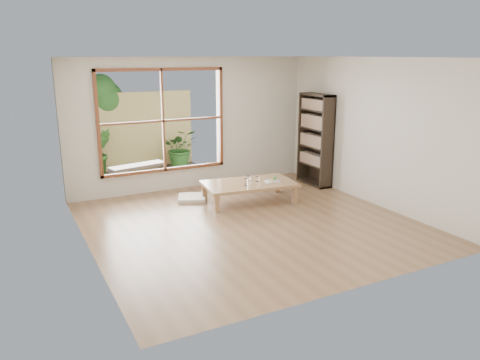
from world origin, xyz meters
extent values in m
plane|color=#8F6A47|center=(0.00, 0.00, 0.00)|extent=(5.00, 5.00, 0.00)
cube|color=#9D764C|center=(0.54, 1.01, 0.34)|extent=(1.76, 1.13, 0.05)
cube|color=#9D764C|center=(-0.25, 0.73, 0.16)|extent=(0.09, 0.09, 0.31)
cube|color=#9D764C|center=(-0.15, 1.49, 0.16)|extent=(0.09, 0.09, 0.31)
cube|color=#9D764C|center=(1.23, 0.54, 0.16)|extent=(0.09, 0.09, 0.31)
cube|color=#9D764C|center=(1.33, 1.30, 0.16)|extent=(0.09, 0.09, 0.31)
cube|color=white|center=(-0.37, 1.59, 0.04)|extent=(0.65, 0.65, 0.07)
cube|color=#2D2319|center=(2.33, 1.45, 0.94)|extent=(0.30, 0.85, 1.88)
cylinder|color=silver|center=(0.40, 0.86, 0.43)|extent=(0.07, 0.07, 0.12)
cylinder|color=silver|center=(0.71, 1.00, 0.41)|extent=(0.07, 0.07, 0.09)
cylinder|color=silver|center=(0.57, 1.10, 0.41)|extent=(0.08, 0.08, 0.10)
cylinder|color=silver|center=(0.47, 0.98, 0.41)|extent=(0.07, 0.07, 0.08)
cube|color=white|center=(0.95, 0.86, 0.37)|extent=(0.28, 0.22, 0.02)
sphere|color=#3A7F33|center=(1.02, 0.90, 0.41)|extent=(0.07, 0.07, 0.07)
cube|color=gold|center=(0.92, 0.82, 0.39)|extent=(0.05, 0.04, 0.02)
cube|color=beige|center=(0.89, 0.89, 0.39)|extent=(0.06, 0.05, 0.02)
cylinder|color=silver|center=(0.98, 0.81, 0.39)|extent=(0.15, 0.03, 0.01)
cube|color=#332B25|center=(-0.60, 3.56, 0.00)|extent=(2.80, 2.00, 0.05)
cube|color=#2D2319|center=(-0.94, 3.20, 0.38)|extent=(1.24, 0.60, 0.05)
cube|color=#2D2319|center=(-1.46, 2.94, 0.19)|extent=(0.07, 0.07, 0.33)
cube|color=#2D2319|center=(-1.52, 3.21, 0.19)|extent=(0.07, 0.07, 0.33)
cube|color=#2D2319|center=(-0.37, 3.19, 0.19)|extent=(0.07, 0.07, 0.33)
cube|color=#2D2319|center=(-0.43, 3.45, 0.19)|extent=(0.07, 0.07, 0.33)
cube|color=tan|center=(-0.60, 4.56, 0.90)|extent=(2.80, 0.06, 1.80)
imported|color=#25561F|center=(0.38, 4.17, 0.48)|extent=(0.98, 0.90, 0.90)
imported|color=#25561F|center=(-1.53, 4.14, 0.55)|extent=(0.63, 0.54, 1.05)
cylinder|color=#4C3D2D|center=(-1.30, 4.86, 0.80)|extent=(0.14, 0.14, 1.60)
sphere|color=#25561F|center=(-1.18, 4.86, 1.65)|extent=(0.84, 0.84, 0.84)
sphere|color=#25561F|center=(-1.45, 4.94, 1.45)|extent=(0.70, 0.70, 0.70)
sphere|color=#25561F|center=(-1.27, 4.76, 1.90)|extent=(0.64, 0.64, 0.64)
camera|label=1|loc=(-3.41, -6.27, 2.65)|focal=35.00mm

